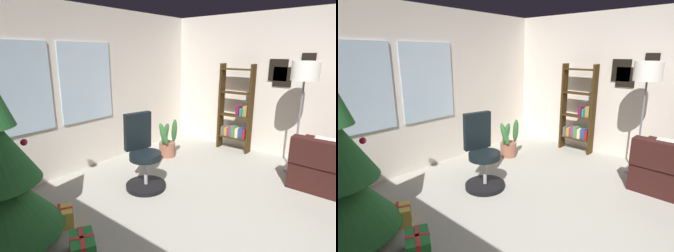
{
  "view_description": "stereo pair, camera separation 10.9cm",
  "coord_description": "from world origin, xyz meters",
  "views": [
    {
      "loc": [
        -2.37,
        -0.86,
        1.85
      ],
      "look_at": [
        0.01,
        1.11,
        1.02
      ],
      "focal_mm": 29.36,
      "sensor_mm": 36.0,
      "label": 1
    },
    {
      "loc": [
        -2.3,
        -0.94,
        1.85
      ],
      "look_at": [
        0.01,
        1.11,
        1.02
      ],
      "focal_mm": 29.36,
      "sensor_mm": 36.0,
      "label": 2
    }
  ],
  "objects": [
    {
      "name": "ground_plane",
      "position": [
        0.0,
        0.0,
        -0.05
      ],
      "size": [
        5.17,
        5.71,
        0.1
      ],
      "primitive_type": "cube",
      "color": "#A09E91"
    },
    {
      "name": "wall_back_with_windows",
      "position": [
        -0.02,
        2.9,
        1.27
      ],
      "size": [
        5.17,
        0.12,
        2.54
      ],
      "color": "silver",
      "rests_on": "ground_plane"
    },
    {
      "name": "wall_right_with_frames",
      "position": [
        2.63,
        0.0,
        1.27
      ],
      "size": [
        0.12,
        5.71,
        2.54
      ],
      "color": "silver",
      "rests_on": "ground_plane"
    },
    {
      "name": "gift_box_green",
      "position": [
        -1.21,
        1.13,
        0.1
      ],
      "size": [
        0.34,
        0.38,
        0.21
      ],
      "color": "#1E722D",
      "rests_on": "ground_plane"
    },
    {
      "name": "gift_box_gold",
      "position": [
        -1.09,
        1.73,
        0.1
      ],
      "size": [
        0.35,
        0.34,
        0.21
      ],
      "color": "gold",
      "rests_on": "ground_plane"
    },
    {
      "name": "office_chair",
      "position": [
        0.16,
        1.67,
        0.41
      ],
      "size": [
        0.56,
        0.56,
        1.05
      ],
      "color": "black",
      "rests_on": "ground_plane"
    },
    {
      "name": "bookshelf",
      "position": [
        2.37,
        1.39,
        0.72
      ],
      "size": [
        0.18,
        0.64,
        1.65
      ],
      "color": "#35220C",
      "rests_on": "ground_plane"
    },
    {
      "name": "floor_lamp",
      "position": [
        2.04,
        0.19,
        1.48
      ],
      "size": [
        0.39,
        0.39,
        1.72
      ],
      "color": "slate",
      "rests_on": "ground_plane"
    },
    {
      "name": "potted_plant",
      "position": [
        1.25,
        2.16,
        0.26
      ],
      "size": [
        0.45,
        0.42,
        0.71
      ],
      "color": "#935943",
      "rests_on": "ground_plane"
    }
  ]
}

